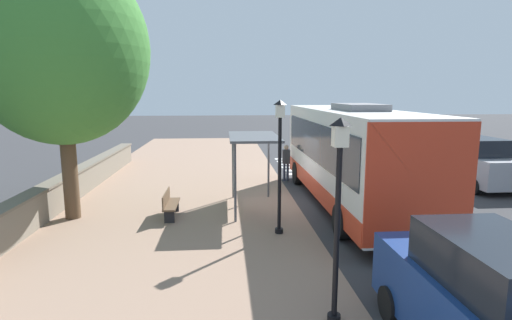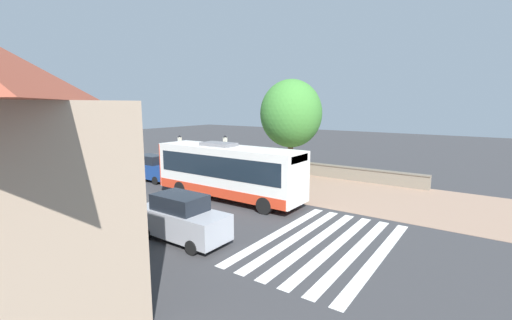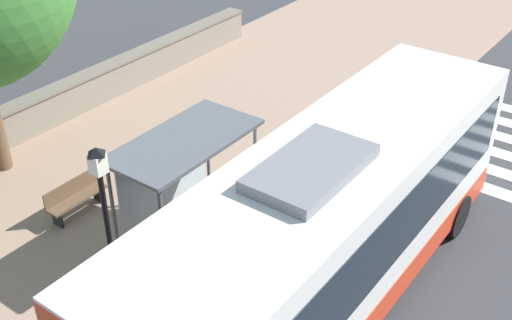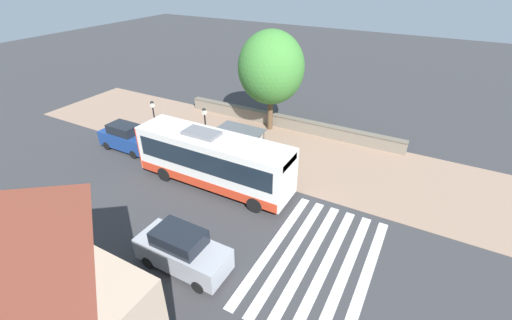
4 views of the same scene
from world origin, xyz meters
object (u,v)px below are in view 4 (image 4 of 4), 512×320
(parked_car_far_lane, at_px, (182,250))
(bus_shelter, at_px, (242,134))
(shade_tree, at_px, (271,68))
(street_lamp_near, at_px, (155,119))
(street_lamp_far, at_px, (206,128))
(bench, at_px, (250,138))
(bus, at_px, (214,159))
(pedestrian, at_px, (286,178))
(parked_car_behind_bus, at_px, (126,138))

(parked_car_far_lane, bearing_deg, bus_shelter, -164.90)
(bus_shelter, distance_m, shade_tree, 6.74)
(street_lamp_near, relative_size, street_lamp_far, 0.95)
(street_lamp_far, bearing_deg, bench, 151.96)
(bench, xyz_separation_m, street_lamp_near, (3.75, -6.47, 1.74))
(bus_shelter, height_order, street_lamp_near, street_lamp_near)
(bus, distance_m, pedestrian, 4.79)
(bus_shelter, xyz_separation_m, shade_tree, (-5.87, -0.67, 3.24))
(pedestrian, height_order, bench, pedestrian)
(street_lamp_far, relative_size, parked_car_behind_bus, 0.88)
(bench, relative_size, parked_car_behind_bus, 0.35)
(bus_shelter, xyz_separation_m, parked_car_behind_bus, (2.90, -8.79, -1.16))
(bus_shelter, height_order, pedestrian, bus_shelter)
(bus_shelter, distance_m, bench, 3.28)
(pedestrian, distance_m, bench, 7.11)
(street_lamp_near, distance_m, shade_tree, 10.13)
(pedestrian, distance_m, street_lamp_near, 11.88)
(street_lamp_far, bearing_deg, parked_car_far_lane, 29.71)
(pedestrian, bearing_deg, bus, -69.89)
(pedestrian, relative_size, bench, 1.10)
(shade_tree, bearing_deg, pedestrian, 33.05)
(bus, distance_m, parked_car_behind_bus, 8.91)
(bench, distance_m, shade_tree, 5.88)
(street_lamp_near, xyz_separation_m, parked_car_far_lane, (9.13, 10.08, -1.17))
(shade_tree, height_order, parked_car_behind_bus, shade_tree)
(bus, height_order, bus_shelter, bus)
(parked_car_far_lane, bearing_deg, shade_tree, -167.96)
(street_lamp_far, distance_m, parked_car_far_lane, 11.00)
(bench, bearing_deg, street_lamp_near, -59.90)
(pedestrian, distance_m, street_lamp_far, 7.36)
(bus, bearing_deg, parked_car_behind_bus, -94.75)
(street_lamp_near, height_order, street_lamp_far, street_lamp_far)
(bus_shelter, bearing_deg, street_lamp_far, -74.94)
(parked_car_behind_bus, bearing_deg, pedestrian, 93.81)
(pedestrian, bearing_deg, shade_tree, -146.95)
(shade_tree, bearing_deg, bench, -3.20)
(bus, relative_size, street_lamp_far, 2.70)
(bus, bearing_deg, shade_tree, -175.69)
(parked_car_far_lane, bearing_deg, bench, -164.37)
(pedestrian, distance_m, parked_car_far_lane, 8.36)
(pedestrian, bearing_deg, bus_shelter, -114.38)
(bench, height_order, shade_tree, shade_tree)
(street_lamp_far, bearing_deg, bus, 42.77)
(pedestrian, xyz_separation_m, parked_car_behind_bus, (0.88, -13.24, 0.01))
(parked_car_far_lane, bearing_deg, street_lamp_near, -132.18)
(bus, xyz_separation_m, pedestrian, (-1.62, 4.42, -0.93))
(shade_tree, relative_size, parked_car_behind_bus, 1.90)
(bench, xyz_separation_m, parked_car_behind_bus, (5.58, -7.93, 0.54))
(bus_shelter, distance_m, pedestrian, 5.03)
(bench, distance_m, street_lamp_near, 7.68)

